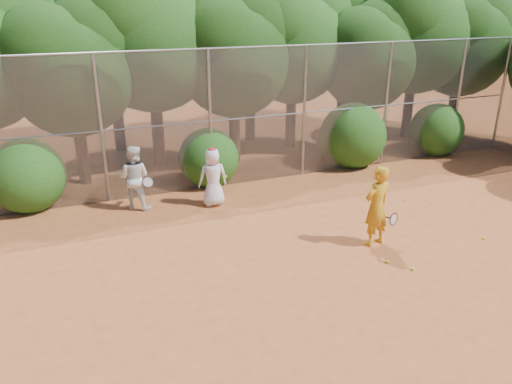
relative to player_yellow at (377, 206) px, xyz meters
name	(u,v)px	position (x,y,z in m)	size (l,w,h in m)	color
ground	(348,277)	(-1.33, -1.05, -0.94)	(80.00, 80.00, 0.00)	#A45125
fence_back	(239,117)	(-1.44, 4.95, 1.11)	(20.05, 0.09, 4.03)	gray
tree_2	(72,62)	(-5.77, 6.78, 2.64)	(3.99, 3.47, 5.47)	black
tree_3	(152,28)	(-3.26, 7.79, 3.45)	(4.89, 4.26, 6.70)	black
tree_4	(234,48)	(-0.77, 7.18, 2.82)	(4.19, 3.64, 5.73)	black
tree_5	(294,35)	(1.73, 7.99, 3.11)	(4.51, 3.92, 6.17)	black
tree_6	(369,52)	(4.22, 6.98, 2.53)	(3.86, 3.36, 5.29)	black
tree_7	(418,26)	(6.74, 7.59, 3.34)	(4.77, 4.14, 6.53)	black
tree_8	(463,38)	(8.73, 7.28, 2.87)	(4.25, 3.70, 5.82)	black
tree_10	(110,18)	(-4.26, 9.99, 3.69)	(5.15, 4.48, 7.06)	black
tree_11	(251,30)	(0.73, 9.59, 3.22)	(4.64, 4.03, 6.35)	black
tree_12	(347,18)	(5.24, 10.19, 3.57)	(5.02, 4.37, 6.88)	black
bush_0	(26,173)	(-7.33, 5.25, 0.06)	(2.00, 2.00, 2.00)	#1B4912
bush_1	(209,155)	(-2.33, 5.25, -0.04)	(1.80, 1.80, 1.80)	#1B4912
bush_2	(353,133)	(2.67, 5.25, 0.16)	(2.20, 2.20, 2.20)	#1B4912
bush_3	(437,128)	(6.17, 5.25, 0.01)	(1.90, 1.90, 1.90)	#1B4912
player_yellow	(377,206)	(0.00, 0.00, 0.00)	(0.89, 0.60, 1.89)	orange
player_teen	(213,177)	(-2.71, 3.60, -0.14)	(0.80, 0.54, 1.62)	white
player_white	(134,177)	(-4.69, 4.16, -0.07)	(1.06, 1.00, 1.74)	white
ball_0	(388,262)	(-0.22, -0.87, -0.91)	(0.07, 0.07, 0.07)	yellow
ball_1	(432,203)	(2.89, 1.41, -0.91)	(0.07, 0.07, 0.07)	yellow
ball_2	(484,238)	(2.53, -0.79, -0.91)	(0.07, 0.07, 0.07)	yellow
ball_3	(413,269)	(0.08, -1.32, -0.91)	(0.07, 0.07, 0.07)	yellow
ball_4	(404,200)	(2.27, 1.86, -0.91)	(0.07, 0.07, 0.07)	yellow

